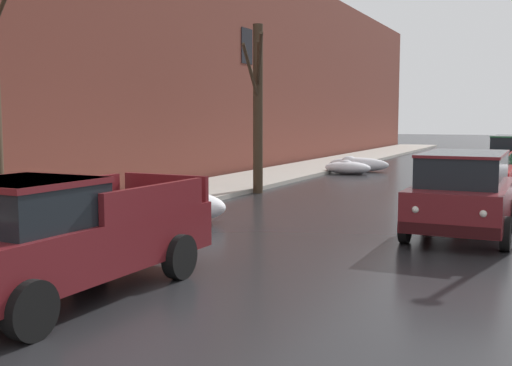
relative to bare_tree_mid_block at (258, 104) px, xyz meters
name	(u,v)px	position (x,y,z in m)	size (l,w,h in m)	color
left_sidewalk_slab	(182,194)	(-1.86, -1.84, -2.95)	(3.33, 80.00, 0.15)	#A8A399
brick_townhouse_facade	(125,43)	(-4.03, -1.85, 2.02)	(0.63, 80.00, 10.10)	brown
snow_bank_near_corner_left	(177,205)	(0.61, -6.03, -2.64)	(2.66, 1.28, 0.79)	white
snow_bank_mid_block_left	(348,168)	(0.64, 8.35, -2.74)	(2.16, 1.08, 0.65)	white
snow_bank_along_right_kerb	(357,164)	(0.57, 9.99, -2.69)	(2.94, 0.91, 0.73)	white
bare_tree_mid_block	(258,104)	(0.00, 0.00, 0.00)	(2.33, 3.81, 5.67)	#382B1E
pickup_truck_maroon_approaching_near_lane	(58,237)	(2.74, -12.42, -2.15)	(2.16, 5.24, 1.76)	maroon
suv_maroon_parked_kerbside_close	(463,191)	(7.30, -4.98, -2.04)	(2.12, 4.35, 1.82)	maroon
sedan_red_parked_kerbside_mid	(487,172)	(7.08, 2.93, -2.28)	(1.84, 3.93, 1.42)	red
suv_green_parked_far_down_block	(512,155)	(7.53, 9.46, -2.04)	(2.06, 4.41, 1.82)	#1E5633
fire_hydrant	(57,232)	(0.39, -9.96, -2.67)	(0.42, 0.22, 0.71)	#B21E19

